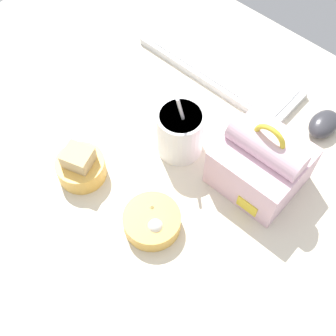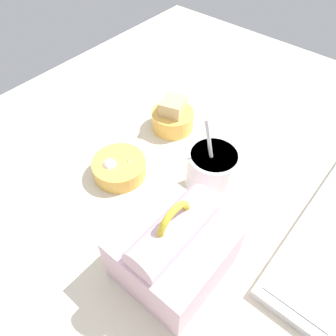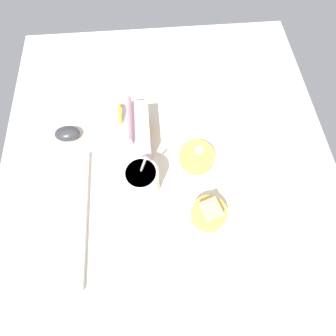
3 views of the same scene
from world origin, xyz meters
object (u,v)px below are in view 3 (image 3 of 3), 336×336
Objects in this scene: keyboard at (64,216)px; bento_bowl_snacks at (197,157)px; lunch_bag at (125,130)px; bento_bowl_sandwich at (209,213)px; computer_mouse at (67,134)px; soup_cup at (142,180)px.

keyboard is 44.58cm from bento_bowl_snacks.
lunch_bag is (24.96, -19.36, 5.45)cm from keyboard.
keyboard is 3.64× the size of bento_bowl_snacks.
bento_bowl_sandwich is 19.10cm from bento_bowl_snacks.
bento_bowl_sandwich is at bearing -140.38° from lunch_bag.
lunch_bag reaches higher than bento_bowl_sandwich.
lunch_bag is 1.59× the size of bento_bowl_snacks.
keyboard is 4.06× the size of bento_bowl_sandwich.
lunch_bag is 2.13× the size of computer_mouse.
soup_cup is at bearing -164.85° from lunch_bag.
bento_bowl_sandwich is (-10.92, -18.69, -2.89)cm from soup_cup.
lunch_bag is at bearing 15.15° from soup_cup.
bento_bowl_snacks is at bearing -112.39° from lunch_bag.
computer_mouse is at bearing 50.33° from soup_cup.
bento_bowl_snacks is (-9.20, -22.32, -4.42)cm from lunch_bag.
computer_mouse is at bearing 73.60° from bento_bowl_snacks.
bento_bowl_sandwich is 1.20× the size of computer_mouse.
lunch_bag is at bearing -99.34° from computer_mouse.
bento_bowl_snacks is at bearing -106.40° from computer_mouse.
computer_mouse is (3.32, 20.21, -4.49)cm from lunch_bag.
computer_mouse is at bearing 1.71° from keyboard.
soup_cup is 1.67× the size of bento_bowl_snacks.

